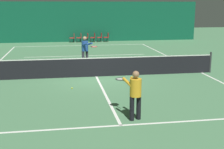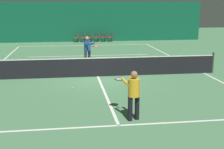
# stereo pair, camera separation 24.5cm
# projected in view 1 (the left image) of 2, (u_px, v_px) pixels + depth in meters

# --- Properties ---
(ground_plane) EXTENTS (60.00, 60.00, 0.00)m
(ground_plane) POSITION_uv_depth(u_px,v_px,m) (96.00, 77.00, 15.31)
(ground_plane) COLOR #4C7F56
(backdrop_curtain) EXTENTS (23.00, 0.12, 3.71)m
(backdrop_curtain) POSITION_uv_depth(u_px,v_px,m) (78.00, 22.00, 29.13)
(backdrop_curtain) COLOR #0F5138
(backdrop_curtain) RESTS_ON ground
(court_line_baseline_far) EXTENTS (11.00, 0.10, 0.00)m
(court_line_baseline_far) POSITION_uv_depth(u_px,v_px,m) (81.00, 45.00, 26.77)
(court_line_baseline_far) COLOR white
(court_line_baseline_far) RESTS_ON ground
(court_line_service_far) EXTENTS (8.25, 0.10, 0.00)m
(court_line_service_far) POSITION_uv_depth(u_px,v_px,m) (86.00, 56.00, 21.47)
(court_line_service_far) COLOR white
(court_line_service_far) RESTS_ON ground
(court_line_service_near) EXTENTS (8.25, 0.10, 0.00)m
(court_line_service_near) POSITION_uv_depth(u_px,v_px,m) (121.00, 125.00, 9.15)
(court_line_service_near) COLOR white
(court_line_service_near) RESTS_ON ground
(court_line_sideline_right) EXTENTS (0.10, 23.80, 0.00)m
(court_line_sideline_right) POSITION_uv_depth(u_px,v_px,m) (202.00, 73.00, 16.18)
(court_line_sideline_right) COLOR white
(court_line_sideline_right) RESTS_ON ground
(court_line_centre) EXTENTS (0.10, 12.80, 0.00)m
(court_line_centre) POSITION_uv_depth(u_px,v_px,m) (96.00, 77.00, 15.31)
(court_line_centre) COLOR white
(court_line_centre) RESTS_ON ground
(tennis_net) EXTENTS (12.00, 0.10, 1.07)m
(tennis_net) POSITION_uv_depth(u_px,v_px,m) (96.00, 66.00, 15.20)
(tennis_net) COLOR black
(tennis_net) RESTS_ON ground
(player_near) EXTENTS (0.72, 1.34, 1.54)m
(player_near) POSITION_uv_depth(u_px,v_px,m) (135.00, 91.00, 9.45)
(player_near) COLOR black
(player_near) RESTS_ON ground
(player_far) EXTENTS (0.93, 1.36, 1.66)m
(player_far) POSITION_uv_depth(u_px,v_px,m) (85.00, 48.00, 18.05)
(player_far) COLOR #2D2D38
(player_far) RESTS_ON ground
(courtside_chair_0) EXTENTS (0.44, 0.44, 0.84)m
(courtside_chair_0) POSITION_uv_depth(u_px,v_px,m) (73.00, 37.00, 28.81)
(courtside_chair_0) COLOR #2D2D2D
(courtside_chair_0) RESTS_ON ground
(courtside_chair_1) EXTENTS (0.44, 0.44, 0.84)m
(courtside_chair_1) POSITION_uv_depth(u_px,v_px,m) (80.00, 37.00, 28.91)
(courtside_chair_1) COLOR #2D2D2D
(courtside_chair_1) RESTS_ON ground
(courtside_chair_2) EXTENTS (0.44, 0.44, 0.84)m
(courtside_chair_2) POSITION_uv_depth(u_px,v_px,m) (87.00, 37.00, 29.01)
(courtside_chair_2) COLOR #2D2D2D
(courtside_chair_2) RESTS_ON ground
(courtside_chair_3) EXTENTS (0.44, 0.44, 0.84)m
(courtside_chair_3) POSITION_uv_depth(u_px,v_px,m) (93.00, 37.00, 29.11)
(courtside_chair_3) COLOR #2D2D2D
(courtside_chair_3) RESTS_ON ground
(courtside_chair_4) EXTENTS (0.44, 0.44, 0.84)m
(courtside_chair_4) POSITION_uv_depth(u_px,v_px,m) (100.00, 37.00, 29.21)
(courtside_chair_4) COLOR #2D2D2D
(courtside_chair_4) RESTS_ON ground
(courtside_chair_5) EXTENTS (0.44, 0.44, 0.84)m
(courtside_chair_5) POSITION_uv_depth(u_px,v_px,m) (107.00, 37.00, 29.32)
(courtside_chair_5) COLOR #2D2D2D
(courtside_chair_5) RESTS_ON ground
(tennis_ball) EXTENTS (0.07, 0.07, 0.07)m
(tennis_ball) POSITION_uv_depth(u_px,v_px,m) (72.00, 88.00, 13.08)
(tennis_ball) COLOR #D1DB33
(tennis_ball) RESTS_ON ground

